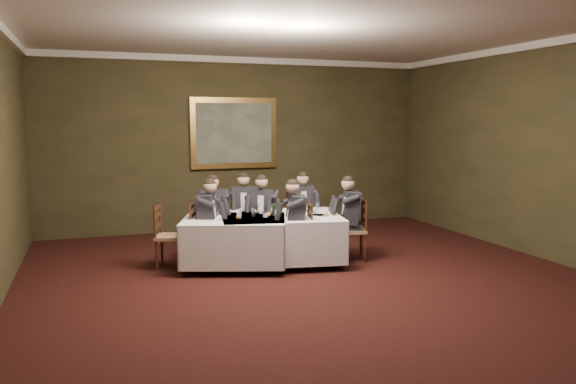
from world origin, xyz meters
TOP-DOWN VIEW (x-y plane):
  - ground at (0.00, 0.00)m, footprint 10.00×10.00m
  - ceiling at (0.00, 0.00)m, footprint 8.00×10.00m
  - back_wall at (0.00, 5.00)m, footprint 8.00×0.10m
  - crown_molding at (0.00, 0.00)m, footprint 8.00×10.00m
  - table_main at (-0.13, 1.95)m, footprint 2.07×1.71m
  - table_second at (-0.88, 1.91)m, footprint 1.85×1.61m
  - chair_main_backleft at (-0.46, 2.98)m, footprint 0.52×0.50m
  - diner_main_backleft at (-0.46, 2.96)m, footprint 0.49×0.55m
  - chair_main_backright at (0.52, 2.81)m, footprint 0.48×0.46m
  - diner_main_backright at (0.52, 2.79)m, footprint 0.45×0.51m
  - chair_main_endleft at (-1.29, 2.15)m, footprint 0.55×0.57m
  - diner_main_endleft at (-1.28, 2.15)m, footprint 0.59×0.55m
  - chair_main_endright at (1.03, 1.75)m, footprint 0.53×0.54m
  - diner_main_endright at (1.02, 1.75)m, footprint 0.58×0.52m
  - chair_sec_backleft at (-1.03, 2.79)m, footprint 0.51×0.50m
  - diner_sec_backleft at (-1.03, 2.78)m, footprint 0.49×0.55m
  - chair_sec_backright at (-0.24, 2.53)m, footprint 0.59×0.59m
  - diner_sec_backright at (-0.24, 2.52)m, footprint 0.59×0.62m
  - chair_sec_endright at (0.05, 1.60)m, footprint 0.51×0.52m
  - diner_sec_endright at (0.03, 1.61)m, footprint 0.56×0.50m
  - chair_sec_endleft at (-1.81, 2.22)m, footprint 0.54×0.55m
  - centerpiece at (-0.19, 1.96)m, footprint 0.28×0.26m
  - candlestick at (0.13, 1.93)m, footprint 0.08×0.08m
  - place_setting_table_main at (-0.50, 2.44)m, footprint 0.33×0.31m
  - place_setting_table_second at (-1.12, 2.37)m, footprint 0.33×0.31m
  - painting at (-0.13, 4.94)m, footprint 1.78×0.09m

SIDE VIEW (x-z plane):
  - ground at x=0.00m, z-range 0.00..0.00m
  - chair_main_backleft at x=-0.46m, z-range -0.22..0.78m
  - chair_main_backright at x=0.52m, z-range -0.22..0.78m
  - chair_main_endleft at x=-1.29m, z-range -0.22..0.78m
  - chair_main_endright at x=1.03m, z-range -0.22..0.78m
  - chair_sec_backleft at x=-1.03m, z-range -0.22..0.78m
  - chair_sec_backright at x=-0.24m, z-range -0.22..0.78m
  - chair_sec_endright at x=0.05m, z-range -0.22..0.78m
  - chair_sec_endleft at x=-1.81m, z-range -0.22..0.78m
  - table_second at x=-0.88m, z-range 0.12..0.78m
  - table_main at x=-0.13m, z-range 0.12..0.78m
  - diner_main_backleft at x=-0.46m, z-range -0.16..1.19m
  - diner_main_backright at x=0.52m, z-range -0.16..1.19m
  - diner_main_endleft at x=-1.28m, z-range -0.16..1.19m
  - diner_main_endright at x=1.02m, z-range -0.16..1.19m
  - diner_sec_backleft at x=-1.03m, z-range -0.16..1.19m
  - diner_sec_backright at x=-0.24m, z-range -0.16..1.19m
  - diner_sec_endright at x=0.03m, z-range -0.16..1.19m
  - place_setting_table_main at x=-0.50m, z-range 0.73..0.87m
  - place_setting_table_second at x=-1.12m, z-range 0.73..0.87m
  - centerpiece at x=-0.19m, z-range 0.76..1.03m
  - candlestick at x=0.13m, z-range 0.70..1.22m
  - back_wall at x=0.00m, z-range 0.00..3.50m
  - painting at x=-0.13m, z-range 1.26..2.69m
  - crown_molding at x=0.00m, z-range 3.38..3.50m
  - ceiling at x=0.00m, z-range 3.45..3.55m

